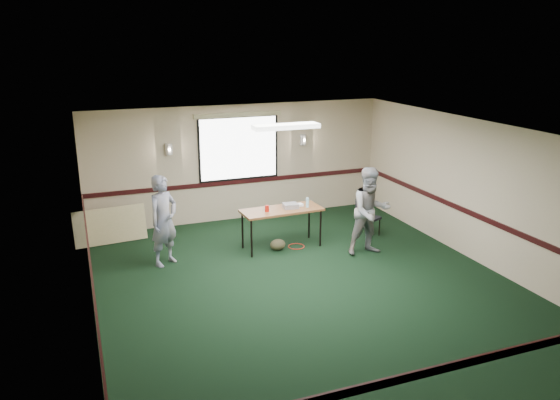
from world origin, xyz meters
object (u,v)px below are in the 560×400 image
object	(u,v)px
projector	(290,206)
person_right	(370,211)
conference_chair	(366,213)
person_left	(164,220)
folding_table	(282,212)

from	to	relation	value
projector	person_right	xyz separation A→B (m)	(1.32, -0.93, 0.01)
conference_chair	person_left	world-z (taller)	person_left
folding_table	projector	world-z (taller)	projector
folding_table	projector	distance (m)	0.22
projector	person_right	world-z (taller)	person_right
projector	person_left	bearing A→B (deg)	-175.31
projector	person_left	distance (m)	2.56
projector	conference_chair	xyz separation A→B (m)	(1.78, 0.04, -0.38)
folding_table	conference_chair	bearing A→B (deg)	-1.30
folding_table	projector	bearing A→B (deg)	-1.68
conference_chair	person_right	xyz separation A→B (m)	(-0.46, -0.97, 0.39)
person_left	folding_table	bearing A→B (deg)	-34.23
conference_chair	person_left	xyz separation A→B (m)	(-4.34, -0.05, 0.38)
person_left	conference_chair	bearing A→B (deg)	-33.78
person_right	conference_chair	bearing A→B (deg)	65.99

